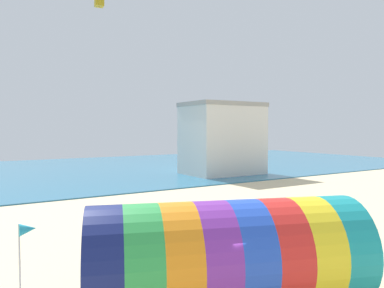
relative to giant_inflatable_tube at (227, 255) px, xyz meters
The scene contains 4 objects.
sea 40.62m from the giant_inflatable_tube, 89.33° to the left, with size 120.00×40.00×0.10m, color teal.
giant_inflatable_tube is the anchor object (origin of this frame).
promenade_building 34.07m from the giant_inflatable_tube, 53.94° to the left, with size 9.06×6.49×8.66m.
beach_flag 5.82m from the giant_inflatable_tube, 158.67° to the left, with size 0.47×0.36×2.95m.
Camera 1 is at (-7.31, -8.86, 5.55)m, focal length 35.00 mm.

